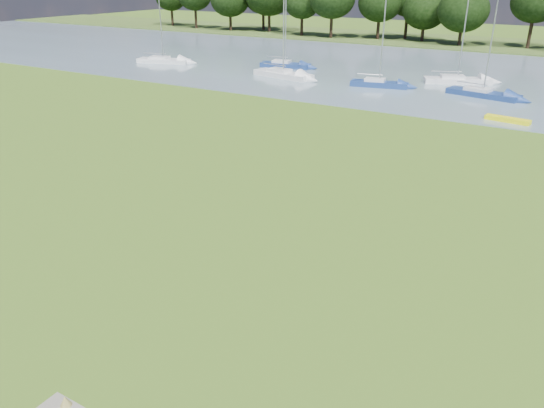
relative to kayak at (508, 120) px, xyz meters
The scene contains 11 objects.
ground 24.27m from the kayak, 98.55° to the right, with size 220.00×220.00×0.00m, color olive.
river 18.36m from the kayak, 101.34° to the left, with size 220.00×40.00×0.10m, color slate.
far_bank 48.14m from the kayak, 94.30° to the left, with size 220.00×20.00×0.40m, color #4C6626.
kayak is the anchor object (origin of this frame).
tree_line 47.35m from the kayak, 110.57° to the left, with size 116.44×8.28×10.02m.
sailboat_0 29.66m from the kayak, 154.44° to the left, with size 6.10×2.61×9.53m.
sailboat_1 15.21m from the kayak, 117.37° to the left, with size 6.73×4.37×8.55m.
sailboat_2 24.96m from the kayak, 163.02° to the left, with size 7.24×3.27×10.26m.
sailboat_3 15.21m from the kayak, 149.83° to the left, with size 5.76×2.60×8.48m.
sailboat_6 8.92m from the kayak, 112.82° to the left, with size 6.66×3.12×9.08m.
sailboat_8 42.33m from the kayak, 168.98° to the left, with size 6.86×3.59×7.89m.
Camera 1 is at (8.54, -18.87, 10.47)m, focal length 35.00 mm.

